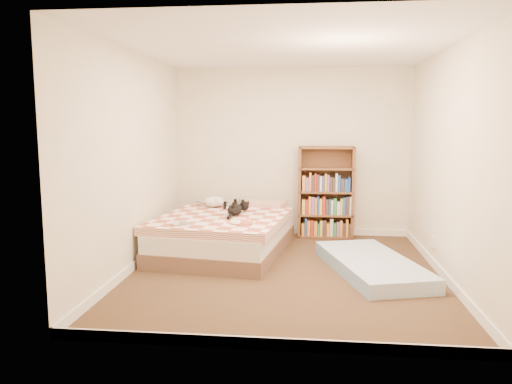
# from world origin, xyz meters

# --- Properties ---
(room) EXTENTS (3.51, 4.01, 2.51)m
(room) POSITION_xyz_m (0.00, 0.00, 1.20)
(room) COLOR #3F291B
(room) RESTS_ON ground
(bed) EXTENTS (1.77, 2.29, 0.56)m
(bed) POSITION_xyz_m (-0.82, 0.84, 0.26)
(bed) COLOR brown
(bed) RESTS_ON room
(bookshelf) EXTENTS (0.82, 0.29, 1.36)m
(bookshelf) POSITION_xyz_m (0.51, 1.83, 0.51)
(bookshelf) COLOR #55341D
(bookshelf) RESTS_ON room
(floor_mattress) EXTENTS (1.26, 1.93, 0.16)m
(floor_mattress) POSITION_xyz_m (0.99, 0.11, 0.08)
(floor_mattress) COLOR #789EC9
(floor_mattress) RESTS_ON room
(black_cat) EXTENTS (0.35, 0.71, 0.16)m
(black_cat) POSITION_xyz_m (-0.69, 0.83, 0.58)
(black_cat) COLOR black
(black_cat) RESTS_ON bed
(white_dog) EXTENTS (0.32, 0.32, 0.15)m
(white_dog) POSITION_xyz_m (-1.07, 1.36, 0.58)
(white_dog) COLOR silver
(white_dog) RESTS_ON bed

